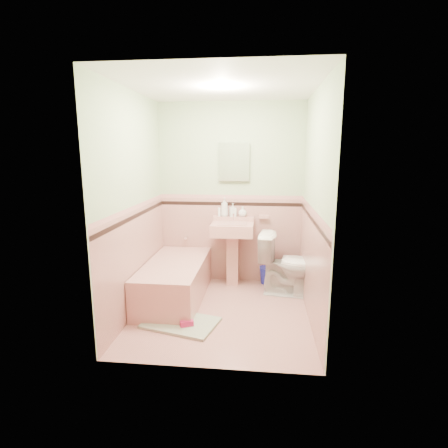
# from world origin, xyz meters

# --- Properties ---
(floor) EXTENTS (2.20, 2.20, 0.00)m
(floor) POSITION_xyz_m (0.00, 0.00, 0.00)
(floor) COLOR tan
(floor) RESTS_ON ground
(ceiling) EXTENTS (2.20, 2.20, 0.00)m
(ceiling) POSITION_xyz_m (0.00, 0.00, 2.50)
(ceiling) COLOR white
(ceiling) RESTS_ON ground
(wall_back) EXTENTS (2.50, 0.00, 2.50)m
(wall_back) POSITION_xyz_m (0.00, 1.10, 1.25)
(wall_back) COLOR beige
(wall_back) RESTS_ON ground
(wall_front) EXTENTS (2.50, 0.00, 2.50)m
(wall_front) POSITION_xyz_m (0.00, -1.10, 1.25)
(wall_front) COLOR beige
(wall_front) RESTS_ON ground
(wall_left) EXTENTS (0.00, 2.50, 2.50)m
(wall_left) POSITION_xyz_m (-1.00, 0.00, 1.25)
(wall_left) COLOR beige
(wall_left) RESTS_ON ground
(wall_right) EXTENTS (0.00, 2.50, 2.50)m
(wall_right) POSITION_xyz_m (1.00, 0.00, 1.25)
(wall_right) COLOR beige
(wall_right) RESTS_ON ground
(wainscot_back) EXTENTS (2.00, 0.00, 2.00)m
(wainscot_back) POSITION_xyz_m (0.00, 1.09, 0.60)
(wainscot_back) COLOR tan
(wainscot_back) RESTS_ON ground
(wainscot_front) EXTENTS (2.00, 0.00, 2.00)m
(wainscot_front) POSITION_xyz_m (0.00, -1.09, 0.60)
(wainscot_front) COLOR tan
(wainscot_front) RESTS_ON ground
(wainscot_left) EXTENTS (0.00, 2.20, 2.20)m
(wainscot_left) POSITION_xyz_m (-0.99, 0.00, 0.60)
(wainscot_left) COLOR tan
(wainscot_left) RESTS_ON ground
(wainscot_right) EXTENTS (0.00, 2.20, 2.20)m
(wainscot_right) POSITION_xyz_m (0.99, 0.00, 0.60)
(wainscot_right) COLOR tan
(wainscot_right) RESTS_ON ground
(accent_back) EXTENTS (2.00, 0.00, 2.00)m
(accent_back) POSITION_xyz_m (0.00, 1.08, 1.12)
(accent_back) COLOR black
(accent_back) RESTS_ON ground
(accent_front) EXTENTS (2.00, 0.00, 2.00)m
(accent_front) POSITION_xyz_m (0.00, -1.08, 1.12)
(accent_front) COLOR black
(accent_front) RESTS_ON ground
(accent_left) EXTENTS (0.00, 2.20, 2.20)m
(accent_left) POSITION_xyz_m (-0.98, 0.00, 1.12)
(accent_left) COLOR black
(accent_left) RESTS_ON ground
(accent_right) EXTENTS (0.00, 2.20, 2.20)m
(accent_right) POSITION_xyz_m (0.98, 0.00, 1.12)
(accent_right) COLOR black
(accent_right) RESTS_ON ground
(cap_back) EXTENTS (2.00, 0.00, 2.00)m
(cap_back) POSITION_xyz_m (0.00, 1.08, 1.22)
(cap_back) COLOR tan
(cap_back) RESTS_ON ground
(cap_front) EXTENTS (2.00, 0.00, 2.00)m
(cap_front) POSITION_xyz_m (0.00, -1.08, 1.22)
(cap_front) COLOR tan
(cap_front) RESTS_ON ground
(cap_left) EXTENTS (0.00, 2.20, 2.20)m
(cap_left) POSITION_xyz_m (-0.98, 0.00, 1.22)
(cap_left) COLOR tan
(cap_left) RESTS_ON ground
(cap_right) EXTENTS (0.00, 2.20, 2.20)m
(cap_right) POSITION_xyz_m (0.98, 0.00, 1.22)
(cap_right) COLOR tan
(cap_right) RESTS_ON ground
(bathtub) EXTENTS (0.70, 1.50, 0.45)m
(bathtub) POSITION_xyz_m (-0.63, 0.33, 0.23)
(bathtub) COLOR tan
(bathtub) RESTS_ON floor
(tub_faucet) EXTENTS (0.04, 0.12, 0.04)m
(tub_faucet) POSITION_xyz_m (-0.63, 1.05, 0.63)
(tub_faucet) COLOR silver
(tub_faucet) RESTS_ON wall_back
(sink) EXTENTS (0.57, 0.48, 0.89)m
(sink) POSITION_xyz_m (0.05, 0.86, 0.44)
(sink) COLOR tan
(sink) RESTS_ON floor
(sink_faucet) EXTENTS (0.02, 0.02, 0.10)m
(sink_faucet) POSITION_xyz_m (0.05, 1.00, 0.95)
(sink_faucet) COLOR silver
(sink_faucet) RESTS_ON sink
(medicine_cabinet) EXTENTS (0.40, 0.04, 0.50)m
(medicine_cabinet) POSITION_xyz_m (0.05, 1.07, 1.70)
(medicine_cabinet) COLOR white
(medicine_cabinet) RESTS_ON wall_back
(soap_dish) EXTENTS (0.13, 0.08, 0.04)m
(soap_dish) POSITION_xyz_m (0.47, 1.06, 0.95)
(soap_dish) COLOR tan
(soap_dish) RESTS_ON wall_back
(soap_bottle_left) EXTENTS (0.12, 0.12, 0.26)m
(soap_bottle_left) POSITION_xyz_m (-0.08, 1.04, 1.08)
(soap_bottle_left) COLOR #B2B2B2
(soap_bottle_left) RESTS_ON sink
(soap_bottle_mid) EXTENTS (0.11, 0.11, 0.18)m
(soap_bottle_mid) POSITION_xyz_m (0.04, 1.04, 1.04)
(soap_bottle_mid) COLOR #B2B2B2
(soap_bottle_mid) RESTS_ON sink
(soap_bottle_right) EXTENTS (0.15, 0.15, 0.14)m
(soap_bottle_right) POSITION_xyz_m (0.17, 1.04, 1.02)
(soap_bottle_right) COLOR #B2B2B2
(soap_bottle_right) RESTS_ON sink
(tube) EXTENTS (0.05, 0.05, 0.12)m
(tube) POSITION_xyz_m (-0.15, 1.04, 1.01)
(tube) COLOR white
(tube) RESTS_ON sink
(toilet) EXTENTS (0.85, 0.57, 0.81)m
(toilet) POSITION_xyz_m (0.82, 0.64, 0.41)
(toilet) COLOR white
(toilet) RESTS_ON floor
(bucket) EXTENTS (0.26, 0.26, 0.24)m
(bucket) POSITION_xyz_m (0.54, 1.00, 0.12)
(bucket) COLOR #1E25AA
(bucket) RESTS_ON floor
(bath_mat) EXTENTS (0.87, 0.69, 0.03)m
(bath_mat) POSITION_xyz_m (-0.41, -0.34, 0.02)
(bath_mat) COLOR #97A78B
(bath_mat) RESTS_ON floor
(shoe) EXTENTS (0.15, 0.12, 0.06)m
(shoe) POSITION_xyz_m (-0.32, -0.43, 0.06)
(shoe) COLOR #BF1E59
(shoe) RESTS_ON bath_mat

